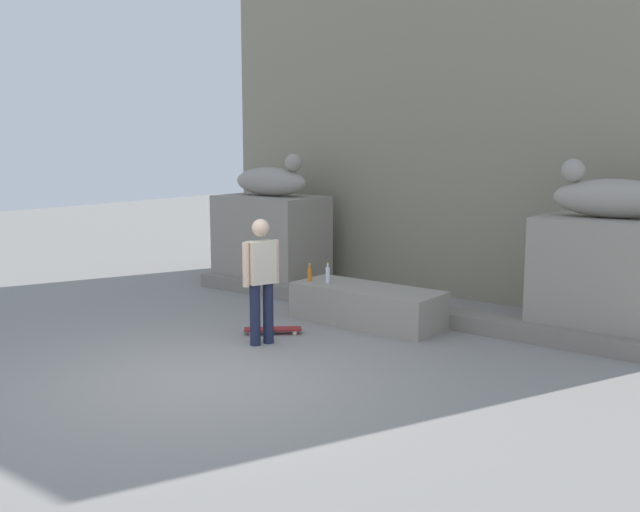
% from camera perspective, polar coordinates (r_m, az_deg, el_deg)
% --- Properties ---
extents(ground_plane, '(40.00, 40.00, 0.00)m').
position_cam_1_polar(ground_plane, '(8.77, -8.61, -9.15)').
color(ground_plane, gray).
extents(facade_wall, '(9.56, 0.60, 5.75)m').
position_cam_1_polar(facade_wall, '(13.10, 10.52, 9.57)').
color(facade_wall, gray).
rests_on(facade_wall, ground_plane).
extents(pedestal_left, '(1.89, 1.26, 1.65)m').
position_cam_1_polar(pedestal_left, '(13.84, -3.72, 1.16)').
color(pedestal_left, gray).
rests_on(pedestal_left, ground_plane).
extents(pedestal_right, '(1.89, 1.26, 1.65)m').
position_cam_1_polar(pedestal_right, '(10.82, 21.14, -1.66)').
color(pedestal_right, gray).
rests_on(pedestal_right, ground_plane).
extents(statue_reclining_left, '(1.60, 0.57, 0.78)m').
position_cam_1_polar(statue_reclining_left, '(13.71, -3.65, 5.75)').
color(statue_reclining_left, '#9C9489').
rests_on(statue_reclining_left, pedestal_left).
extents(statue_reclining_right, '(1.67, 0.80, 0.78)m').
position_cam_1_polar(statue_reclining_right, '(10.69, 21.29, 4.22)').
color(statue_reclining_right, '#9C9489').
rests_on(statue_reclining_right, pedestal_right).
extents(ledge_block, '(2.26, 0.90, 0.55)m').
position_cam_1_polar(ledge_block, '(11.07, 3.62, -3.75)').
color(ledge_block, gray).
rests_on(ledge_block, ground_plane).
extents(skater, '(0.30, 0.52, 1.67)m').
position_cam_1_polar(skater, '(9.86, -4.49, -1.50)').
color(skater, '#1E233F').
rests_on(skater, ground_plane).
extents(skateboard, '(0.73, 0.68, 0.08)m').
position_cam_1_polar(skateboard, '(10.54, -3.59, -5.57)').
color(skateboard, maroon).
rests_on(skateboard, ground_plane).
extents(bottle_orange, '(0.06, 0.06, 0.27)m').
position_cam_1_polar(bottle_orange, '(11.41, -0.79, -1.38)').
color(bottle_orange, orange).
rests_on(bottle_orange, ledge_block).
extents(bottle_clear, '(0.06, 0.06, 0.31)m').
position_cam_1_polar(bottle_clear, '(11.27, 0.59, -1.42)').
color(bottle_clear, silver).
rests_on(bottle_clear, ledge_block).
extents(stair_step, '(7.99, 0.50, 0.23)m').
position_cam_1_polar(stair_step, '(11.63, 5.44, -3.95)').
color(stair_step, gray).
rests_on(stair_step, ground_plane).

